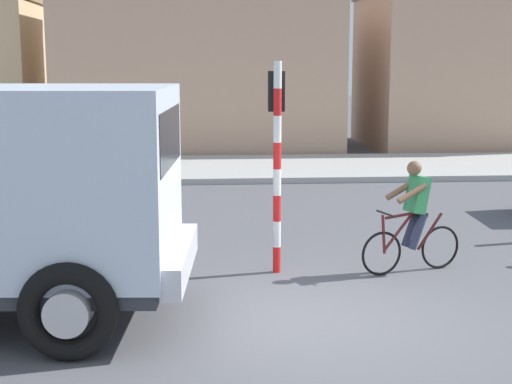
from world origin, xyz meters
TOP-DOWN VIEW (x-y plane):
  - ground_plane at (0.00, 0.00)m, footprint 120.00×120.00m
  - sidewalk_far at (0.00, 13.01)m, footprint 80.00×5.00m
  - cyclist at (1.69, 2.06)m, footprint 1.66×0.66m
  - traffic_light_pole at (-0.37, 2.28)m, footprint 0.24×0.43m
  - building_mid_block at (-1.49, 18.58)m, footprint 9.90×5.94m
  - building_corner_right at (8.82, 18.99)m, footprint 8.24×6.37m

SIDE VIEW (x-z plane):
  - ground_plane at x=0.00m, z-range 0.00..0.00m
  - sidewalk_far at x=0.00m, z-range 0.00..0.16m
  - cyclist at x=1.69m, z-range 0.00..1.72m
  - traffic_light_pole at x=-0.37m, z-range 0.47..3.67m
  - building_mid_block at x=-1.49m, z-range 0.00..5.59m
  - building_corner_right at x=8.82m, z-range 0.00..5.74m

